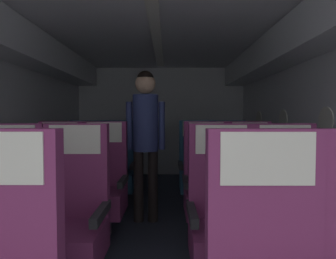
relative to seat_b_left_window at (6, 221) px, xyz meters
name	(u,v)px	position (x,y,z in m)	size (l,w,h in m)	color
ground	(155,238)	(0.95, 0.87, -0.48)	(3.59, 6.55, 0.02)	#2D3342
fuselage_shell	(156,75)	(0.95, 1.12, 1.13)	(3.47, 6.20, 2.21)	silver
seat_b_left_window	(6,221)	(0.00, 0.00, 0.00)	(0.47, 0.48, 1.12)	#38383D
seat_b_left_aisle	(73,221)	(0.45, 0.00, 0.00)	(0.47, 0.48, 1.12)	#38383D
seat_b_right_aisle	(291,221)	(1.90, 0.01, 0.00)	(0.47, 0.48, 1.12)	#38383D
seat_b_right_window	(224,221)	(1.46, 0.00, 0.00)	(0.47, 0.48, 1.12)	#38383D
seat_c_left_window	(59,187)	(0.00, 0.93, 0.00)	(0.47, 0.48, 1.12)	#38383D
seat_c_left_aisle	(104,187)	(0.45, 0.93, 0.00)	(0.47, 0.48, 1.12)	#38383D
seat_c_right_aisle	(253,187)	(1.92, 0.92, 0.00)	(0.47, 0.48, 1.12)	#38383D
seat_c_right_window	(208,187)	(1.48, 0.92, 0.00)	(0.47, 0.48, 1.12)	#38383D
seat_d_left_window	(86,170)	(0.01, 1.85, 0.00)	(0.47, 0.48, 1.12)	#38383D
seat_d_left_aisle	(119,170)	(0.44, 1.86, 0.00)	(0.47, 0.48, 1.12)	#38383D
seat_d_right_aisle	(232,170)	(1.91, 1.87, 0.00)	(0.47, 0.48, 1.12)	#38383D
seat_d_right_window	(198,170)	(1.46, 1.85, 0.00)	(0.47, 0.48, 1.12)	#38383D
flight_attendant	(147,128)	(0.84, 1.29, 0.57)	(0.43, 0.28, 1.67)	black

